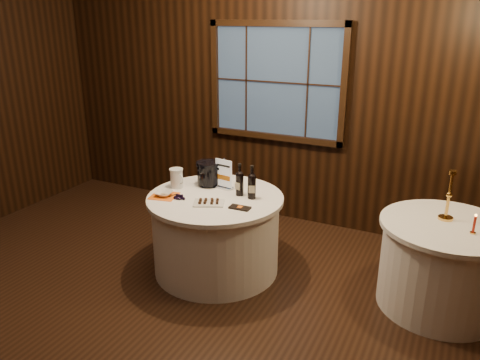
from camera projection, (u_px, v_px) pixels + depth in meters
The scene contains 16 objects.
ground at pixel (157, 325), 3.78m from camera, with size 6.00×6.00×0.00m, color black.
back_wall at pixel (277, 91), 5.36m from camera, with size 6.00×0.10×3.00m.
main_table at pixel (216, 233), 4.50m from camera, with size 1.28×1.28×0.77m.
side_table at pixel (442, 265), 3.92m from camera, with size 1.08×1.08×0.77m.
sign_stand at pixel (224, 178), 4.52m from camera, with size 0.19×0.11×0.31m.
port_bottle_left at pixel (240, 182), 4.35m from camera, with size 0.07×0.08×0.31m.
port_bottle_right at pixel (252, 184), 4.28m from camera, with size 0.08×0.09×0.32m.
ice_bucket at pixel (209, 173), 4.60m from camera, with size 0.24×0.24×0.24m.
chocolate_plate at pixel (209, 202), 4.18m from camera, with size 0.32×0.27×0.04m.
chocolate_box at pixel (240, 208), 4.09m from camera, with size 0.19×0.09×0.02m, color black.
grape_bunch at pixel (179, 197), 4.30m from camera, with size 0.18×0.07×0.04m.
glass_pitcher at pixel (177, 178), 4.56m from camera, with size 0.18×0.13×0.19m.
orange_napkin at pixel (164, 196), 4.37m from camera, with size 0.24×0.24×0.00m, color orange.
cracker_bowl at pixel (164, 194), 4.37m from camera, with size 0.16×0.16×0.04m, color white.
brass_candlestick at pixel (448, 202), 3.83m from camera, with size 0.12×0.12×0.43m.
red_candle at pixel (474, 226), 3.60m from camera, with size 0.04×0.04×0.16m.
Camera 1 is at (2.00, -2.55, 2.37)m, focal length 35.00 mm.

